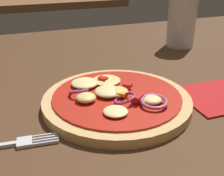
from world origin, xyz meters
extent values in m
cube|color=#4C301C|center=(0.00, 0.00, 0.02)|extent=(1.42, 1.10, 0.04)
cylinder|color=tan|center=(-0.02, 0.03, 0.04)|extent=(0.22, 0.22, 0.01)
cylinder|color=red|center=(-0.02, 0.03, 0.05)|extent=(0.19, 0.19, 0.00)
ellipsoid|color=#F4DB8E|center=(-0.06, 0.08, 0.06)|extent=(0.04, 0.04, 0.01)
ellipsoid|color=#F4DB8E|center=(-0.05, -0.02, 0.06)|extent=(0.03, 0.03, 0.01)
ellipsoid|color=#F4DB8E|center=(0.01, -0.01, 0.06)|extent=(0.03, 0.03, 0.01)
ellipsoid|color=#EFCC72|center=(-0.07, 0.03, 0.06)|extent=(0.03, 0.03, 0.01)
ellipsoid|color=#EFCC72|center=(-0.02, 0.09, 0.06)|extent=(0.05, 0.05, 0.01)
ellipsoid|color=#F4DB8E|center=(-0.04, 0.04, 0.06)|extent=(0.04, 0.04, 0.01)
ellipsoid|color=#E5BC60|center=(-0.02, 0.03, 0.06)|extent=(0.03, 0.03, 0.01)
torus|color=#93386B|center=(-0.02, 0.01, 0.06)|extent=(0.04, 0.05, 0.02)
torus|color=#B25984|center=(0.01, -0.02, 0.06)|extent=(0.05, 0.05, 0.01)
torus|color=#93386B|center=(-0.08, 0.05, 0.06)|extent=(0.03, 0.03, 0.02)
cube|color=red|center=(-0.01, 0.00, 0.06)|extent=(0.02, 0.02, 0.01)
cube|color=red|center=(0.00, 0.05, 0.06)|extent=(0.02, 0.02, 0.01)
cube|color=orange|center=(-0.02, 0.02, 0.06)|extent=(0.02, 0.02, 0.01)
cube|color=red|center=(-0.04, 0.04, 0.06)|extent=(0.02, 0.02, 0.01)
cube|color=red|center=(-0.03, 0.08, 0.06)|extent=(0.02, 0.02, 0.01)
cube|color=silver|center=(-0.16, -0.02, 0.04)|extent=(0.02, 0.02, 0.01)
cube|color=silver|center=(-0.14, -0.03, 0.04)|extent=(0.03, 0.01, 0.00)
cube|color=silver|center=(-0.14, -0.02, 0.04)|extent=(0.03, 0.01, 0.00)
cube|color=silver|center=(-0.14, -0.02, 0.04)|extent=(0.03, 0.01, 0.00)
cube|color=silver|center=(-0.14, -0.01, 0.04)|extent=(0.03, 0.01, 0.00)
cylinder|color=silver|center=(0.24, 0.27, 0.11)|extent=(0.07, 0.07, 0.15)
cylinder|color=#C67214|center=(0.24, 0.27, 0.08)|extent=(0.06, 0.06, 0.09)
cube|color=brown|center=(0.09, 1.35, 0.02)|extent=(0.77, 0.48, 0.04)
camera|label=1|loc=(-0.17, -0.32, 0.24)|focal=45.08mm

